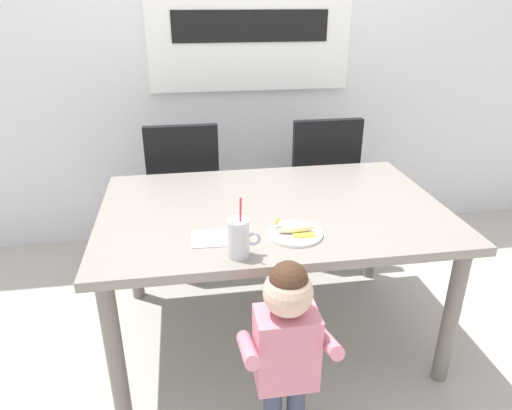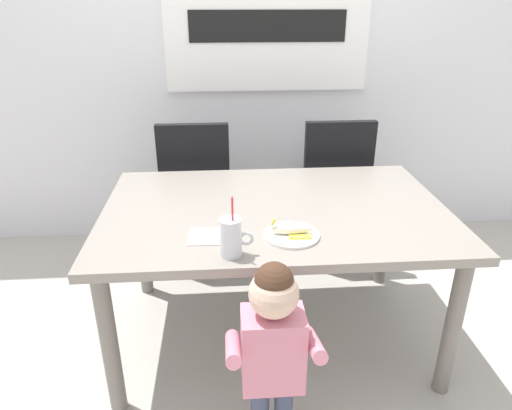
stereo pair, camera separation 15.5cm
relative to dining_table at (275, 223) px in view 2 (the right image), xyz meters
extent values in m
plane|color=#B7B2A8|center=(0.00, 0.00, -0.65)|extent=(24.00, 24.00, 0.00)
cube|color=silver|center=(0.00, 1.26, 0.80)|extent=(6.40, 0.12, 2.90)
cube|color=white|center=(0.07, 1.18, 0.80)|extent=(1.31, 0.04, 0.80)
cube|color=black|center=(0.07, 1.15, 0.80)|extent=(0.99, 0.01, 0.19)
cube|color=gray|center=(0.00, 0.00, 0.06)|extent=(1.58, 1.04, 0.04)
cylinder|color=slate|center=(-0.71, -0.44, -0.30)|extent=(0.07, 0.07, 0.69)
cylinder|color=slate|center=(0.71, -0.44, -0.30)|extent=(0.07, 0.07, 0.69)
cylinder|color=slate|center=(-0.71, 0.44, -0.30)|extent=(0.07, 0.07, 0.69)
cylinder|color=slate|center=(0.71, 0.44, -0.30)|extent=(0.07, 0.07, 0.69)
cube|color=black|center=(-0.41, 0.86, -0.20)|extent=(0.44, 0.44, 0.06)
cube|color=black|center=(-0.41, 0.66, 0.07)|extent=(0.42, 0.05, 0.48)
cylinder|color=black|center=(-0.22, 1.05, -0.44)|extent=(0.04, 0.04, 0.42)
cylinder|color=black|center=(-0.60, 1.05, -0.44)|extent=(0.04, 0.04, 0.42)
cylinder|color=black|center=(-0.22, 0.67, -0.44)|extent=(0.04, 0.04, 0.42)
cylinder|color=black|center=(-0.60, 0.67, -0.44)|extent=(0.04, 0.04, 0.42)
cube|color=black|center=(0.46, 0.86, -0.20)|extent=(0.44, 0.44, 0.06)
cube|color=black|center=(0.46, 0.66, 0.07)|extent=(0.42, 0.05, 0.48)
cylinder|color=black|center=(0.65, 1.05, -0.44)|extent=(0.04, 0.04, 0.42)
cylinder|color=black|center=(0.27, 1.05, -0.44)|extent=(0.04, 0.04, 0.42)
cylinder|color=black|center=(0.65, 0.67, -0.44)|extent=(0.04, 0.04, 0.42)
cylinder|color=black|center=(0.27, 0.67, -0.44)|extent=(0.04, 0.04, 0.42)
cube|color=pink|center=(-0.08, -0.68, -0.16)|extent=(0.22, 0.15, 0.30)
sphere|color=beige|center=(-0.08, -0.68, 0.08)|extent=(0.17, 0.17, 0.17)
sphere|color=#472D1E|center=(-0.08, -0.68, 0.13)|extent=(0.13, 0.13, 0.13)
cylinder|color=pink|center=(-0.22, -0.70, -0.13)|extent=(0.05, 0.24, 0.13)
cylinder|color=pink|center=(0.06, -0.70, -0.13)|extent=(0.05, 0.24, 0.13)
cylinder|color=silver|center=(-0.21, -0.42, 0.16)|extent=(0.08, 0.08, 0.15)
cylinder|color=#8C6647|center=(-0.21, -0.42, 0.13)|extent=(0.07, 0.07, 0.08)
torus|color=silver|center=(-0.16, -0.42, 0.15)|extent=(0.06, 0.01, 0.06)
cylinder|color=#E5333F|center=(-0.21, -0.43, 0.22)|extent=(0.01, 0.05, 0.22)
cylinder|color=white|center=(0.03, -0.29, 0.09)|extent=(0.23, 0.23, 0.01)
ellipsoid|color=#F4EAC6|center=(0.03, -0.29, 0.11)|extent=(0.17, 0.05, 0.04)
cube|color=yellow|center=(0.06, -0.33, 0.10)|extent=(0.09, 0.04, 0.01)
cube|color=yellow|center=(0.06, -0.26, 0.10)|extent=(0.09, 0.04, 0.01)
cylinder|color=yellow|center=(-0.04, -0.29, 0.15)|extent=(0.02, 0.01, 0.03)
cube|color=silver|center=(-0.31, -0.27, 0.08)|extent=(0.16, 0.16, 0.00)
camera|label=1|loc=(-0.39, -1.93, 0.98)|focal=32.59mm
camera|label=2|loc=(-0.23, -1.95, 0.98)|focal=32.59mm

